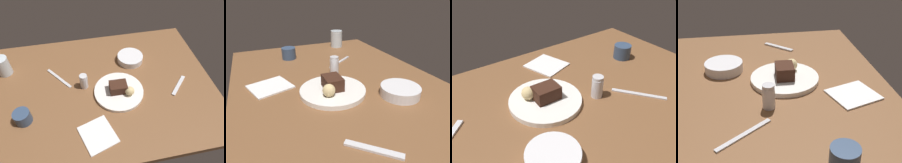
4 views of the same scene
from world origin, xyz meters
TOP-DOWN VIEW (x-y plane):
  - dining_table at (0.00, 0.00)cm, footprint 120.00×84.00cm
  - dessert_plate at (-9.39, 5.43)cm, footprint 24.78×24.78cm
  - chocolate_cake_slice at (-9.01, 5.35)cm, footprint 8.69×6.65cm
  - bread_roll at (-14.04, 8.69)cm, footprint 4.52×4.52cm
  - salt_shaker at (7.25, -2.01)cm, footprint 4.03×4.03cm
  - water_glass at (48.43, -20.34)cm, footprint 7.41×7.41cm
  - side_bowl at (-20.90, -16.60)cm, footprint 14.48×14.48cm
  - coffee_cup at (36.31, 13.07)cm, footprint 7.46×7.46cm
  - dessert_spoon at (-40.86, 7.21)cm, footprint 11.59×12.16cm
  - butter_knife at (20.01, -10.27)cm, footprint 12.61×15.98cm
  - folded_napkin at (4.55, 26.74)cm, footprint 17.64×18.51cm

SIDE VIEW (x-z plane):
  - dining_table at x=0.00cm, z-range 0.00..3.00cm
  - butter_knife at x=20.01cm, z-range 3.00..3.50cm
  - folded_napkin at x=4.55cm, z-range 3.00..3.60cm
  - dessert_spoon at x=-40.86cm, z-range 3.00..3.70cm
  - dessert_plate at x=-9.39cm, z-range 3.00..4.75cm
  - side_bowl at x=-20.90cm, z-range 3.00..6.71cm
  - coffee_cup at x=36.31cm, z-range 3.00..9.18cm
  - bread_roll at x=-14.04cm, z-range 4.75..9.27cm
  - salt_shaker at x=7.25cm, z-range 2.95..11.11cm
  - chocolate_cake_slice at x=-9.01cm, z-range 4.75..9.51cm
  - water_glass at x=48.43cm, z-range 3.00..13.33cm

